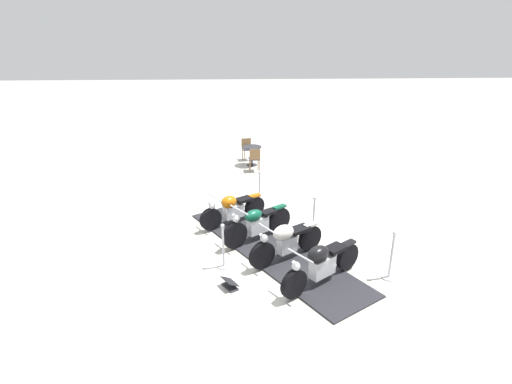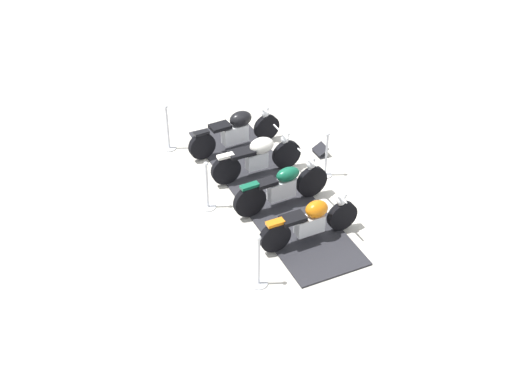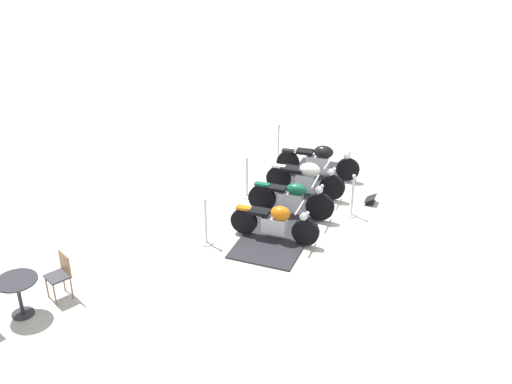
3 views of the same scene
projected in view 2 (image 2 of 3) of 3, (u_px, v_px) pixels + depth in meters
The scene contains 11 objects.
ground_plane at pixel (268, 191), 13.81m from camera, with size 80.00×80.00×0.00m, color beige.
display_platform at pixel (268, 190), 13.80m from camera, with size 5.71×1.45×0.04m, color #28282D.
motorcycle_copper at pixel (311, 221), 12.26m from camera, with size 1.79×1.22×0.90m.
motorcycle_forest at pixel (283, 186), 13.11m from camera, with size 1.79×1.30×0.99m.
motorcycle_cream at pixel (258, 155), 13.94m from camera, with size 1.81×1.20×0.95m.
motorcycle_black at pixel (237, 130), 14.81m from camera, with size 1.90×1.44×0.91m.
stanchion_left_mid at pixel (207, 193), 13.14m from camera, with size 0.32×0.32×1.10m.
stanchion_right_mid at pixel (326, 160), 14.04m from camera, with size 0.29×0.29×1.08m.
stanchion_left_rear at pixel (168, 134), 14.90m from camera, with size 0.31×0.31×1.12m.
stanchion_left_front at pixel (259, 269), 11.37m from camera, with size 0.32×0.32×1.10m.
info_placard at pixel (320, 152), 14.89m from camera, with size 0.41×0.44×0.22m.
Camera 2 is at (1.13, -11.09, 8.17)m, focal length 46.39 mm.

